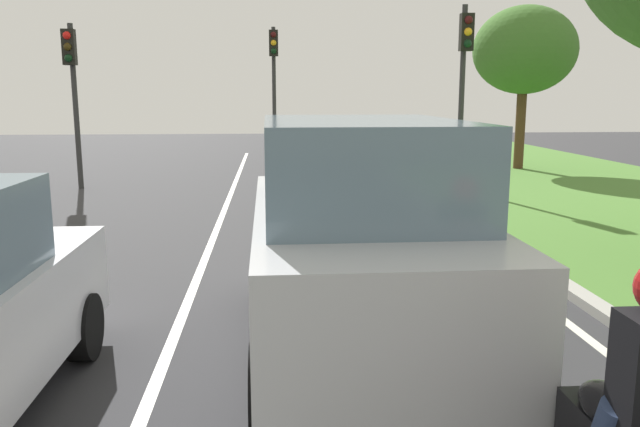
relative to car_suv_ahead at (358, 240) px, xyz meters
name	(u,v)px	position (x,y,z in m)	size (l,w,h in m)	color
ground_plane	(254,232)	(-1.14, 5.81, -1.17)	(60.00, 60.00, 0.00)	#2D2D30
lane_line_center	(216,232)	(-1.84, 5.81, -1.16)	(0.12, 32.00, 0.01)	silver
lane_line_right_edge	(445,228)	(2.46, 5.81, -1.16)	(0.12, 32.00, 0.01)	silver
curb_right	(471,225)	(2.96, 5.81, -1.11)	(0.24, 48.00, 0.12)	#9E9B93
car_suv_ahead	(358,240)	(0.00, 0.00, 0.00)	(1.99, 4.51, 2.28)	#B7BABF
traffic_light_near_right	(464,67)	(4.06, 10.24, 2.02)	(0.32, 0.50, 4.69)	#2D2D2D
traffic_light_overhead_left	(72,76)	(-5.93, 11.59, 1.79)	(0.32, 0.50, 4.31)	#2D2D2D
traffic_light_far_median	(274,70)	(-0.66, 17.58, 2.18)	(0.32, 0.50, 4.86)	#2D2D2D
tree_roadside_far	(525,51)	(7.46, 14.91, 2.73)	(3.32, 3.32, 5.33)	#4C331E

